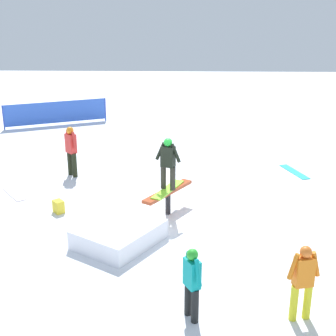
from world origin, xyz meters
TOP-DOWN VIEW (x-y plane):
  - ground_plane at (0.00, 0.00)m, footprint 60.00×60.00m
  - rail_feature at (0.00, 0.00)m, footprint 1.74×1.25m
  - snow_kicker_ramp at (-1.66, 1.06)m, footprint 2.32×2.23m
  - main_rider_on_rail at (0.00, 0.00)m, footprint 1.46×0.83m
  - bystander_orange at (-4.34, -2.43)m, footprint 0.27×0.60m
  - bystander_red at (2.88, 3.18)m, footprint 0.55×0.52m
  - bystander_teal at (-4.38, -0.55)m, footprint 0.56×0.35m
  - loose_snowboard_white at (1.21, 4.53)m, footprint 1.15×1.00m
  - loose_snowboard_cyan at (3.47, -4.07)m, footprint 1.51×0.73m
  - backpack_on_snow at (-0.02, 2.90)m, footprint 0.37×0.36m
  - safety_fence at (9.82, 5.50)m, footprint 2.01×4.30m

SIDE VIEW (x-z plane):
  - ground_plane at x=0.00m, z-range 0.00..0.00m
  - loose_snowboard_white at x=1.21m, z-range 0.00..0.02m
  - loose_snowboard_cyan at x=3.47m, z-range 0.00..0.02m
  - backpack_on_snow at x=-0.02m, z-range 0.00..0.34m
  - snow_kicker_ramp at x=-1.66m, z-range 0.00..0.45m
  - rail_feature at x=0.00m, z-range 0.22..0.90m
  - safety_fence at x=9.82m, z-range 0.05..1.15m
  - bystander_teal at x=-4.38m, z-range 0.08..1.43m
  - bystander_orange at x=-4.34m, z-range 0.09..1.50m
  - bystander_red at x=2.88m, z-range 0.10..1.73m
  - main_rider_on_rail at x=0.00m, z-range 0.66..2.05m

